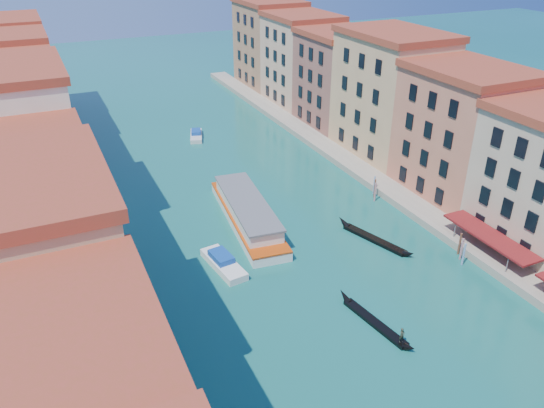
{
  "coord_description": "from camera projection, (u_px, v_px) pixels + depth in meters",
  "views": [
    {
      "loc": [
        -23.44,
        1.13,
        35.33
      ],
      "look_at": [
        -0.78,
        50.6,
        6.78
      ],
      "focal_mm": 35.0,
      "sensor_mm": 36.0,
      "label": 1
    }
  ],
  "objects": [
    {
      "name": "motorboat_mid",
      "position": [
        223.0,
        262.0,
        61.71
      ],
      "size": [
        3.38,
        7.88,
        1.58
      ],
      "rotation": [
        0.0,
        0.0,
        0.13
      ],
      "color": "white",
      "rests_on": "ground"
    },
    {
      "name": "motorboat_far",
      "position": [
        196.0,
        135.0,
        99.66
      ],
      "size": [
        3.98,
        6.92,
        1.37
      ],
      "rotation": [
        0.0,
        0.0,
        -0.31
      ],
      "color": "silver",
      "rests_on": "ground"
    },
    {
      "name": "quay",
      "position": [
        364.0,
        173.0,
        84.36
      ],
      "size": [
        4.0,
        140.0,
        1.0
      ],
      "primitive_type": "cube",
      "color": "gray",
      "rests_on": "ground"
    },
    {
      "name": "gondola_far",
      "position": [
        373.0,
        238.0,
        67.09
      ],
      "size": [
        4.66,
        11.92,
        1.74
      ],
      "rotation": [
        0.0,
        0.0,
        0.31
      ],
      "color": "black",
      "rests_on": "ground"
    },
    {
      "name": "vaporetto_far",
      "position": [
        247.0,
        213.0,
        70.72
      ],
      "size": [
        7.25,
        22.11,
        3.23
      ],
      "rotation": [
        0.0,
        0.0,
        -0.11
      ],
      "color": "white",
      "rests_on": "ground"
    },
    {
      "name": "gondola_fore",
      "position": [
        375.0,
        321.0,
        52.86
      ],
      "size": [
        2.59,
        10.99,
        2.2
      ],
      "rotation": [
        0.0,
        0.0,
        0.16
      ],
      "color": "black",
      "rests_on": "ground"
    },
    {
      "name": "left_bank_palazzos",
      "position": [
        27.0,
        173.0,
        62.12
      ],
      "size": [
        12.8,
        128.4,
        21.0
      ],
      "color": "#CBBC8E",
      "rests_on": "ground"
    },
    {
      "name": "mooring_poles_right",
      "position": [
        539.0,
        304.0,
        53.78
      ],
      "size": [
        1.44,
        54.24,
        3.2
      ],
      "color": "brown",
      "rests_on": "ground"
    },
    {
      "name": "right_bank_palazzos",
      "position": [
        412.0,
        111.0,
        83.01
      ],
      "size": [
        12.8,
        128.4,
        21.0
      ],
      "color": "#A84431",
      "rests_on": "ground"
    }
  ]
}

